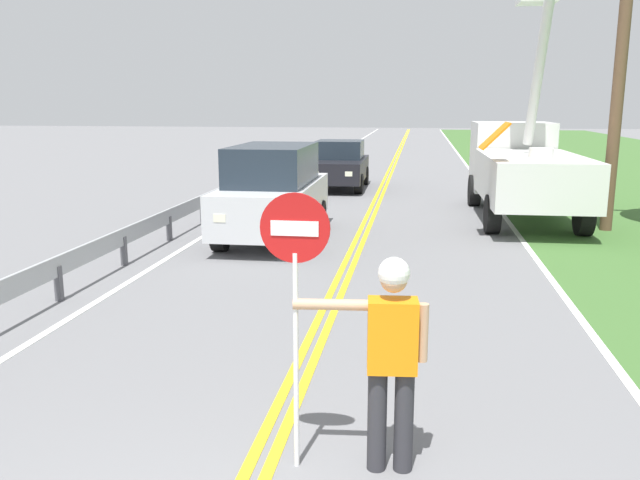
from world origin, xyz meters
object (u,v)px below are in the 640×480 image
(oncoming_suv_nearest, at_px, (273,192))
(utility_pole_near, at_px, (622,46))
(flagger_worker, at_px, (391,351))
(oncoming_sedan_second, at_px, (339,165))
(stop_sign_paddle, at_px, (295,270))
(utility_bucket_truck, at_px, (522,163))

(oncoming_suv_nearest, xyz_separation_m, utility_pole_near, (7.72, 2.16, 3.22))
(oncoming_suv_nearest, height_order, utility_pole_near, utility_pole_near)
(flagger_worker, distance_m, oncoming_sedan_second, 18.36)
(stop_sign_paddle, distance_m, oncoming_sedan_second, 18.35)
(stop_sign_paddle, height_order, oncoming_suv_nearest, stop_sign_paddle)
(flagger_worker, xyz_separation_m, oncoming_suv_nearest, (-3.02, 9.16, 0.01))
(utility_bucket_truck, bearing_deg, flagger_worker, -102.59)
(stop_sign_paddle, height_order, utility_bucket_truck, utility_bucket_truck)
(stop_sign_paddle, distance_m, oncoming_suv_nearest, 9.52)
(utility_bucket_truck, relative_size, utility_pole_near, 0.84)
(oncoming_suv_nearest, distance_m, oncoming_sedan_second, 9.02)
(flagger_worker, xyz_separation_m, utility_pole_near, (4.70, 11.32, 3.23))
(oncoming_suv_nearest, bearing_deg, oncoming_sedan_second, 87.54)
(flagger_worker, xyz_separation_m, stop_sign_paddle, (-0.77, -0.07, 0.66))
(stop_sign_paddle, relative_size, oncoming_sedan_second, 0.57)
(utility_pole_near, bearing_deg, utility_bucket_truck, 136.15)
(flagger_worker, relative_size, oncoming_suv_nearest, 0.40)
(utility_bucket_truck, bearing_deg, oncoming_sedan_second, 137.21)
(stop_sign_paddle, relative_size, oncoming_suv_nearest, 0.50)
(flagger_worker, xyz_separation_m, utility_bucket_truck, (2.91, 13.03, 0.39))
(utility_bucket_truck, height_order, oncoming_sedan_second, utility_bucket_truck)
(flagger_worker, distance_m, utility_bucket_truck, 13.36)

